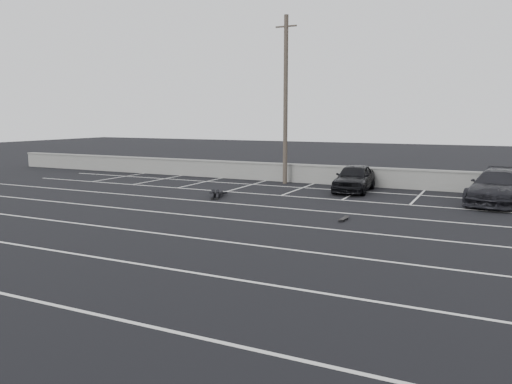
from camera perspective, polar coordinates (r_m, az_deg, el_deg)
The scene contains 8 objects.
ground at distance 15.19m, azimuth -3.45°, elevation -5.70°, with size 120.00×120.00×0.00m, color black.
seawall at distance 27.97m, azimuth 10.67°, elevation 1.87°, with size 50.00×0.45×1.06m.
stall_lines at distance 19.10m, azimuth 2.80°, elevation -2.73°, with size 36.00×20.05×0.01m.
car_left at distance 25.72m, azimuth 11.17°, elevation 1.61°, with size 1.64×4.09×1.39m, color black.
car_right at distance 24.11m, azimuth 25.92°, elevation 0.53°, with size 2.05×5.05×1.46m, color black.
utility_pole at distance 28.19m, azimuth 3.40°, elevation 10.45°, with size 1.23×0.25×9.23m.
person at distance 23.86m, azimuth -4.42°, elevation 0.08°, with size 1.73×2.47×0.46m, color black, non-canonical shape.
skateboard at distance 18.50m, azimuth 9.96°, elevation -3.02°, with size 0.22×0.70×0.08m.
Camera 1 is at (7.21, -12.84, 3.74)m, focal length 35.00 mm.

